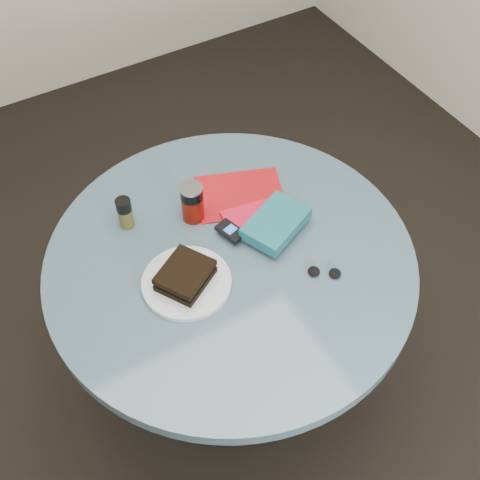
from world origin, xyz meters
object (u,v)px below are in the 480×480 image
table (231,291)px  magazine (240,195)px  soda_can (192,203)px  headphones (324,272)px  pepper_grinder (125,213)px  plate (187,282)px  red_book (252,218)px  sandwich (185,275)px  mp3_player (230,231)px  novel (276,223)px

table → magazine: magazine is taller
soda_can → headphones: size_ratio=1.33×
pepper_grinder → headphones: pepper_grinder is taller
plate → red_book: 0.28m
sandwich → headphones: bearing=-25.4°
table → plate: 0.22m
mp3_player → soda_can: bearing=115.3°
table → novel: novel is taller
sandwich → plate: bearing=-51.9°
plate → soda_can: (0.12, 0.20, 0.05)m
sandwich → headphones: (0.33, -0.15, -0.03)m
plate → mp3_player: size_ratio=2.60×
soda_can → novel: bearing=-43.6°
table → mp3_player: 0.20m
plate → mp3_player: 0.20m
pepper_grinder → mp3_player: pepper_grinder is taller
sandwich → soda_can: soda_can is taller
sandwich → mp3_player: bearing=24.3°
sandwich → soda_can: size_ratio=1.44×
pepper_grinder → novel: (0.34, -0.23, -0.01)m
sandwich → soda_can: 0.23m
magazine → plate: bearing=-123.3°
headphones → pepper_grinder: bearing=131.9°
plate → red_book: size_ratio=1.51×
magazine → mp3_player: bearing=-109.2°
soda_can → red_book: 0.17m
soda_can → plate: bearing=-121.8°
sandwich → magazine: 0.35m
table → headphones: 0.31m
plate → mp3_player: mp3_player is taller
mp3_player → novel: bearing=-21.9°
mp3_player → headphones: mp3_player is taller
table → headphones: headphones is taller
soda_can → mp3_player: size_ratio=1.33×
red_book → pepper_grinder: bearing=161.7°
novel → pepper_grinder: bearing=122.2°
table → red_book: red_book is taller
novel → mp3_player: bearing=134.1°
pepper_grinder → headphones: bearing=-48.1°
soda_can → mp3_player: 0.13m
novel → mp3_player: novel is taller
pepper_grinder → table: bearing=-51.4°
plate → soda_can: bearing=58.2°
magazine → red_book: size_ratio=1.63×
pepper_grinder → sandwich: bearing=-79.4°
magazine → novel: size_ratio=1.37×
pepper_grinder → novel: size_ratio=0.53×
soda_can → red_book: soda_can is taller
plate → novel: novel is taller
plate → soda_can: soda_can is taller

